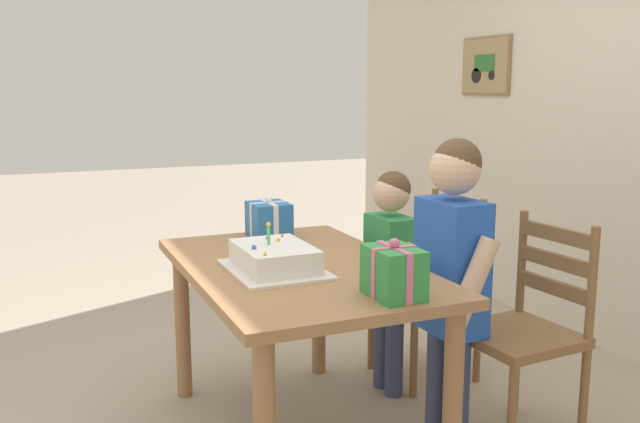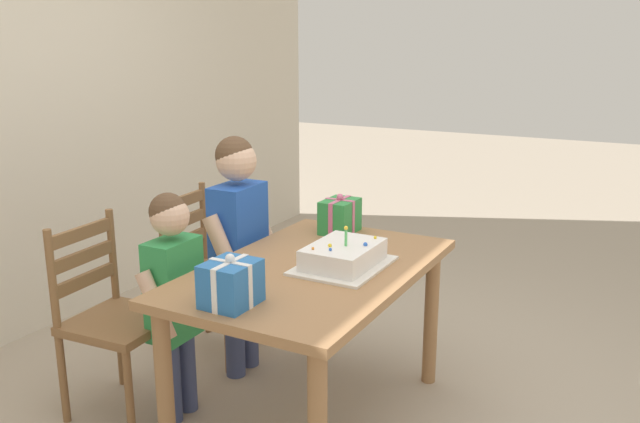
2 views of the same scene
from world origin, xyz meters
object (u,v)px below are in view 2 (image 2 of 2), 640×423
at_px(chair_right, 208,272).
at_px(gift_box_red_large, 340,216).
at_px(child_older, 239,233).
at_px(child_younger, 174,285).
at_px(dining_table, 313,289).
at_px(birthday_cake, 343,256).
at_px(gift_box_beside_cake, 231,283).
at_px(chair_left, 113,317).

bearing_deg(chair_right, gift_box_red_large, -76.11).
xyz_separation_m(child_older, child_younger, (-0.50, 0.00, -0.11)).
height_order(gift_box_red_large, child_younger, child_younger).
bearing_deg(dining_table, gift_box_red_large, 14.67).
distance_m(birthday_cake, gift_box_beside_cake, 0.60).
relative_size(chair_right, child_older, 0.74).
xyz_separation_m(dining_table, gift_box_beside_cake, (-0.52, 0.06, 0.19)).
bearing_deg(child_older, chair_right, 69.62).
bearing_deg(dining_table, chair_left, 112.48).
xyz_separation_m(dining_table, child_older, (0.24, 0.56, 0.12)).
bearing_deg(chair_right, dining_table, -112.13).
xyz_separation_m(dining_table, child_younger, (-0.26, 0.56, 0.01)).
bearing_deg(chair_left, chair_right, -0.00).
relative_size(dining_table, gift_box_red_large, 6.37).
xyz_separation_m(birthday_cake, gift_box_red_large, (0.47, 0.26, 0.04)).
height_order(gift_box_red_large, chair_right, gift_box_red_large).
bearing_deg(chair_left, child_older, -26.40).
relative_size(gift_box_red_large, gift_box_beside_cake, 1.03).
relative_size(dining_table, child_younger, 1.27).
relative_size(birthday_cake, gift_box_beside_cake, 2.14).
xyz_separation_m(chair_left, child_older, (0.60, -0.30, 0.29)).
relative_size(dining_table, child_older, 1.08).
xyz_separation_m(dining_table, chair_left, (-0.36, 0.86, -0.17)).
xyz_separation_m(birthday_cake, chair_right, (0.29, 0.98, -0.33)).
relative_size(gift_box_beside_cake, chair_right, 0.22).
distance_m(gift_box_red_large, chair_left, 1.20).
height_order(chair_right, child_younger, child_younger).
distance_m(child_older, child_younger, 0.51).
relative_size(gift_box_beside_cake, child_younger, 0.19).
bearing_deg(dining_table, child_older, 66.97).
bearing_deg(gift_box_red_large, gift_box_beside_cake, -175.72).
bearing_deg(child_older, child_younger, 179.95).
relative_size(gift_box_red_large, chair_left, 0.23).
bearing_deg(gift_box_beside_cake, gift_box_red_large, 4.28).
bearing_deg(chair_left, gift_box_red_large, -39.23).
distance_m(gift_box_beside_cake, child_younger, 0.60).
height_order(child_older, child_younger, child_older).
distance_m(chair_left, child_older, 0.73).
height_order(chair_left, child_older, child_older).
xyz_separation_m(gift_box_red_large, child_older, (-0.29, 0.43, -0.07)).
distance_m(gift_box_beside_cake, child_older, 0.91).
bearing_deg(birthday_cake, chair_left, 112.93).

